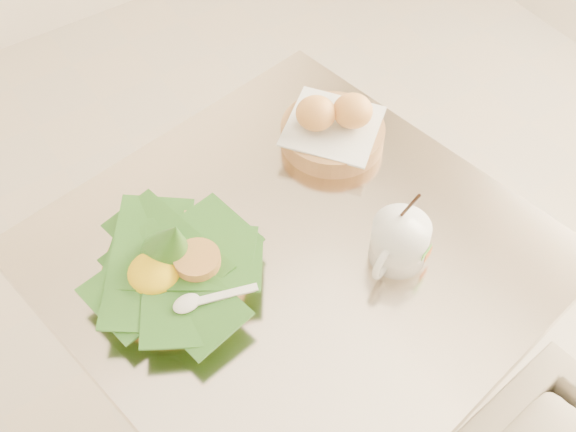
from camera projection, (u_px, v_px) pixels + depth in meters
cafe_table at (294, 324)px, 1.30m from camera, size 0.80×0.80×0.75m
rice_basket at (173, 265)px, 1.07m from camera, size 0.26×0.26×0.13m
bread_basket at (333, 127)px, 1.25m from camera, size 0.22×0.22×0.09m
coffee_mug at (399, 242)px, 1.09m from camera, size 0.12×0.09×0.15m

